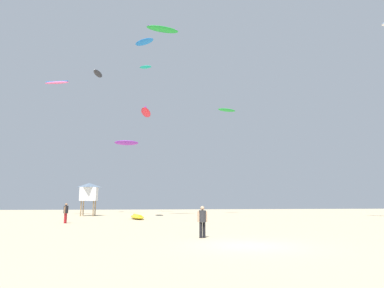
{
  "coord_description": "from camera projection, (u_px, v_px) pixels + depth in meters",
  "views": [
    {
      "loc": [
        -4.33,
        -14.74,
        1.94
      ],
      "look_at": [
        0.0,
        20.03,
        7.82
      ],
      "focal_mm": 31.52,
      "sensor_mm": 36.0,
      "label": 1
    }
  ],
  "objects": [
    {
      "name": "kite_aloft_8",
      "position": [
        146.0,
        113.0,
        40.59
      ],
      "size": [
        1.32,
        4.2,
        0.77
      ],
      "color": "red"
    },
    {
      "name": "kite_aloft_5",
      "position": [
        57.0,
        83.0,
        43.82
      ],
      "size": [
        3.41,
        1.77,
        0.63
      ],
      "color": "#E5598C"
    },
    {
      "name": "kite_aloft_0",
      "position": [
        126.0,
        143.0,
        49.7
      ],
      "size": [
        3.5,
        1.1,
        0.85
      ],
      "color": "purple"
    },
    {
      "name": "kite_aloft_1",
      "position": [
        163.0,
        29.0,
        43.14
      ],
      "size": [
        4.31,
        2.06,
        0.59
      ],
      "color": "green"
    },
    {
      "name": "kite_grounded_near",
      "position": [
        137.0,
        217.0,
        35.38
      ],
      "size": [
        2.05,
        4.26,
        0.5
      ],
      "color": "yellow",
      "rests_on": "ground"
    },
    {
      "name": "ground_plane",
      "position": [
        249.0,
        246.0,
        14.63
      ],
      "size": [
        120.0,
        120.0,
        0.0
      ],
      "primitive_type": "plane",
      "color": "#C6B28C"
    },
    {
      "name": "person_foreground",
      "position": [
        202.0,
        219.0,
        17.8
      ],
      "size": [
        0.53,
        0.37,
        1.65
      ],
      "rotation": [
        0.0,
        0.0,
        4.95
      ],
      "color": "black",
      "rests_on": "ground"
    },
    {
      "name": "person_midground",
      "position": [
        66.0,
        211.0,
        29.12
      ],
      "size": [
        0.39,
        0.56,
        1.71
      ],
      "rotation": [
        0.0,
        0.0,
        6.07
      ],
      "color": "#B21E23",
      "rests_on": "ground"
    },
    {
      "name": "kite_aloft_7",
      "position": [
        227.0,
        110.0,
        49.91
      ],
      "size": [
        3.03,
        1.64,
        0.45
      ],
      "color": "green"
    },
    {
      "name": "lifeguard_tower",
      "position": [
        89.0,
        192.0,
        43.03
      ],
      "size": [
        2.3,
        2.3,
        4.15
      ],
      "color": "#8C704C",
      "rests_on": "ground"
    },
    {
      "name": "kite_aloft_3",
      "position": [
        144.0,
        42.0,
        52.2
      ],
      "size": [
        3.39,
        3.06,
        0.83
      ],
      "color": "blue"
    },
    {
      "name": "kite_aloft_2",
      "position": [
        98.0,
        74.0,
        51.72
      ],
      "size": [
        1.49,
        3.1,
        0.76
      ],
      "color": "#2D2D33"
    },
    {
      "name": "kite_aloft_4",
      "position": [
        146.0,
        67.0,
        56.99
      ],
      "size": [
        2.17,
        1.27,
        0.53
      ],
      "color": "#19B29E"
    }
  ]
}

